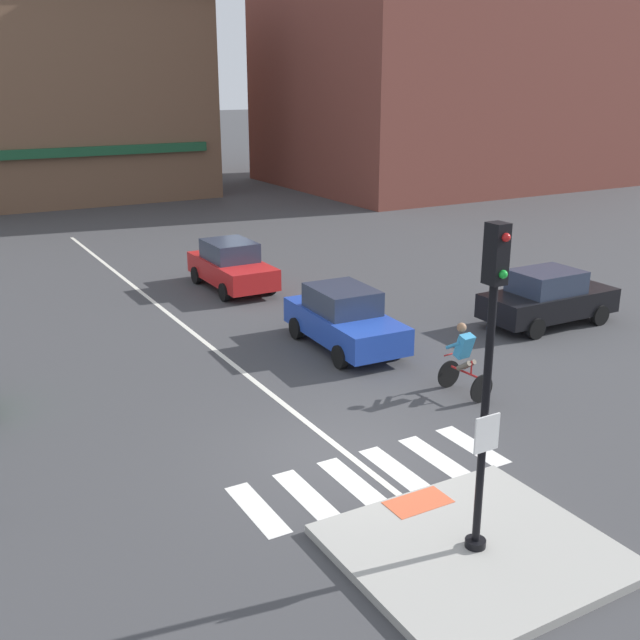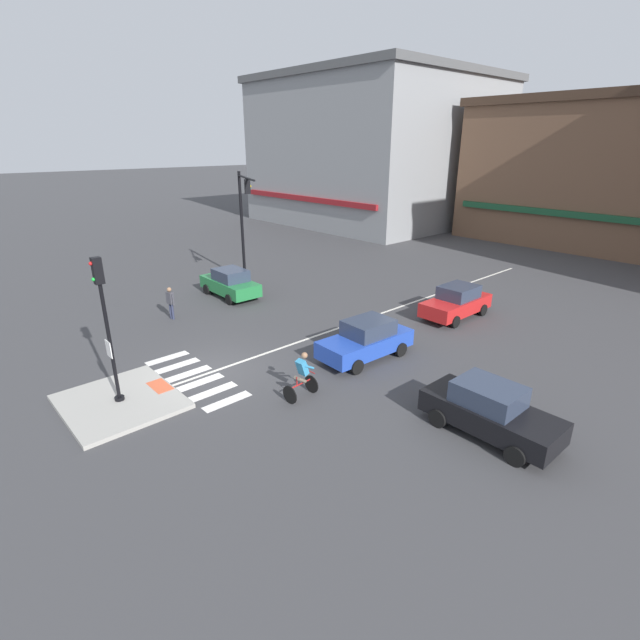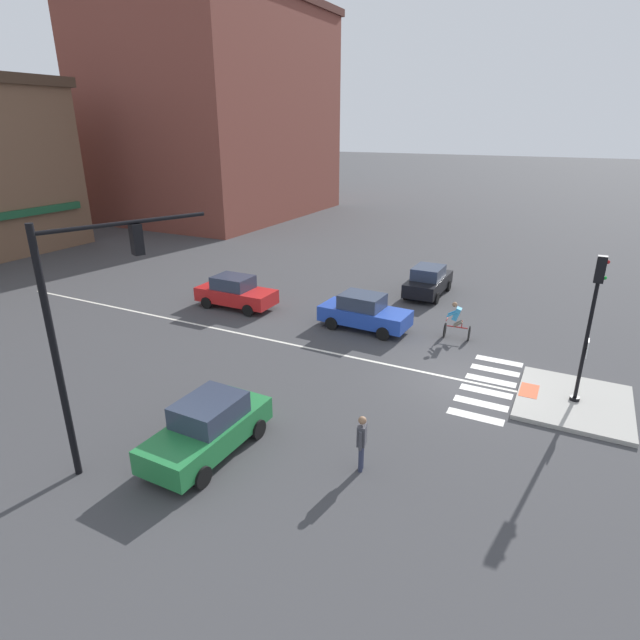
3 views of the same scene
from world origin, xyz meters
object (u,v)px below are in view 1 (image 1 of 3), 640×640
(car_blue_eastbound_mid, at_px, (344,319))
(cyclist, at_px, (464,358))
(signal_pole, at_px, (489,363))
(car_black_cross_right, at_px, (548,298))
(car_red_eastbound_far, at_px, (231,266))

(car_blue_eastbound_mid, height_order, cyclist, cyclist)
(signal_pole, distance_m, car_blue_eastbound_mid, 9.80)
(car_black_cross_right, relative_size, car_red_eastbound_far, 1.00)
(car_red_eastbound_far, xyz_separation_m, car_blue_eastbound_mid, (0.24, -7.01, 0.00))
(car_red_eastbound_far, distance_m, cyclist, 11.10)
(signal_pole, distance_m, cyclist, 6.66)
(signal_pole, bearing_deg, car_red_eastbound_far, 79.77)
(car_black_cross_right, relative_size, cyclist, 2.45)
(car_red_eastbound_far, bearing_deg, signal_pole, -100.23)
(car_blue_eastbound_mid, distance_m, cyclist, 4.11)
(car_red_eastbound_far, distance_m, car_blue_eastbound_mid, 7.01)
(car_red_eastbound_far, xyz_separation_m, cyclist, (0.96, -11.05, 0.06))
(car_blue_eastbound_mid, bearing_deg, car_red_eastbound_far, 91.97)
(car_blue_eastbound_mid, relative_size, cyclist, 2.48)
(signal_pole, distance_m, car_red_eastbound_far, 16.42)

